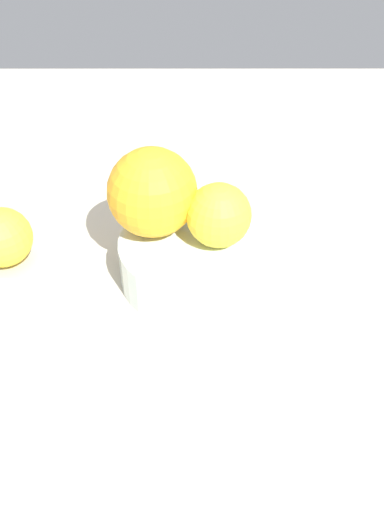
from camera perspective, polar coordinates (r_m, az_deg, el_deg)
name	(u,v)px	position (r cm, az deg, el deg)	size (l,w,h in cm)	color
ground_plane	(192,284)	(56.05, 0.00, -2.99)	(110.00, 110.00, 2.00)	#BCB29E
fruit_bowl	(192,261)	(53.87, 0.00, -0.48)	(14.21, 14.21, 4.73)	silver
orange_in_bowl_0	(219,216)	(50.44, 2.85, 4.25)	(6.10, 6.10, 6.10)	yellow
orange_in_bowl_1	(153,192)	(51.44, -4.15, 6.65)	(8.56, 8.56, 8.56)	#F9A823
orange_loose_0	(2,237)	(58.63, -19.26, 1.86)	(6.20, 6.20, 6.20)	yellow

